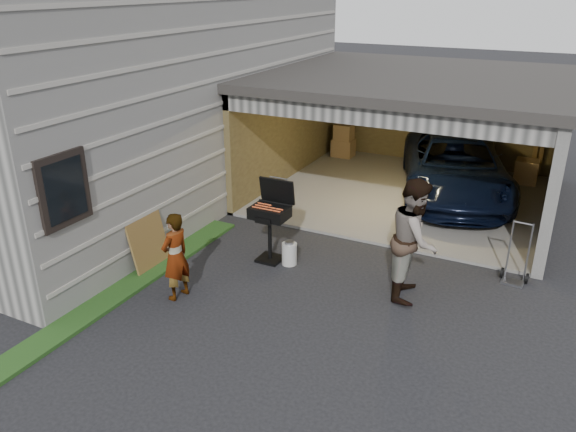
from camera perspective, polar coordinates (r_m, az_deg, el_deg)
name	(u,v)px	position (r m, az deg, el deg)	size (l,w,h in m)	color
ground	(242,322)	(8.75, -4.66, -10.66)	(80.00, 80.00, 0.00)	black
house	(109,75)	(14.35, -17.75, 13.50)	(7.00, 11.00, 5.50)	#474744
groundcover_strip	(84,316)	(9.35, -20.02, -9.50)	(0.50, 8.00, 0.06)	#193814
garage	(418,117)	(13.66, 13.06, 9.78)	(6.80, 6.30, 2.90)	#605E59
minivan	(455,169)	(13.88, 16.59, 4.57)	(2.30, 4.98, 1.39)	black
woman	(175,256)	(9.17, -11.36, -4.05)	(0.54, 0.35, 1.48)	#A5BACF
man	(414,239)	(9.17, 12.73, -2.31)	(0.98, 0.76, 2.02)	#44271B
bbq_grill	(271,215)	(10.15, -1.78, 0.12)	(0.68, 0.60, 1.51)	black
propane_tank	(289,254)	(10.26, 0.13, -3.86)	(0.28, 0.28, 0.41)	silver
plywood_panel	(149,243)	(10.33, -13.96, -2.70)	(0.04, 0.87, 0.98)	brown
hand_truck	(515,271)	(10.44, 22.06, -5.16)	(0.47, 0.36, 1.11)	slate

